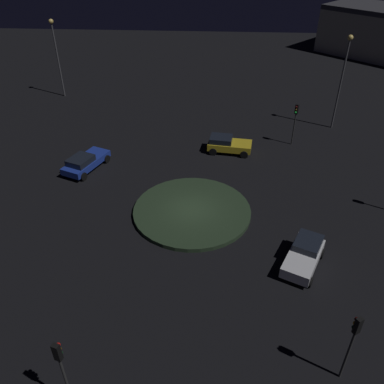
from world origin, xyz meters
TOP-DOWN VIEW (x-y plane):
  - ground_plane at (0.00, 0.00)m, footprint 116.95×116.95m
  - roundabout_island at (0.00, 0.00)m, footprint 8.77×8.77m
  - car_yellow at (-9.73, 2.71)m, footprint 2.54×4.20m
  - car_blue at (-5.63, -9.69)m, footprint 4.96×3.44m
  - car_white at (4.96, 7.37)m, footprint 4.27×3.26m
  - traffic_light_northwest at (-11.61, 8.95)m, footprint 0.39×0.37m
  - traffic_light_northeast at (12.48, 7.92)m, footprint 0.40×0.37m
  - traffic_light_east at (14.69, -4.39)m, footprint 0.39×0.35m
  - streetlamp_southwest at (-22.85, -17.36)m, footprint 0.54×0.54m
  - streetlamp_northwest at (-15.77, 13.71)m, footprint 0.51×0.51m

SIDE VIEW (x-z plane):
  - ground_plane at x=0.00m, z-range 0.00..0.00m
  - roundabout_island at x=0.00m, z-range 0.00..0.31m
  - car_blue at x=-5.63m, z-range 0.04..1.48m
  - car_white at x=4.96m, z-range 0.03..1.53m
  - car_yellow at x=-9.73m, z-range 0.04..1.53m
  - traffic_light_northwest at x=-11.61m, z-range 0.87..4.95m
  - traffic_light_northeast at x=12.48m, z-range 0.90..5.17m
  - traffic_light_east at x=14.69m, z-range 0.93..5.40m
  - streetlamp_southwest at x=-22.85m, z-range 1.41..10.38m
  - streetlamp_northwest at x=-15.77m, z-range 1.28..10.63m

